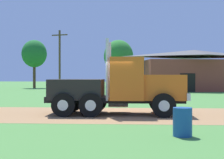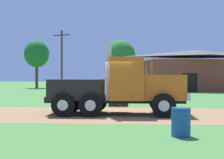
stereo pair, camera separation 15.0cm
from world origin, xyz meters
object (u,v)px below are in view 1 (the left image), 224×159
(steel_barrel, at_px, (182,122))
(shed_building, at_px, (194,71))
(utility_pole_near, at_px, (60,59))
(truck_foreground_white, at_px, (119,88))

(steel_barrel, bearing_deg, shed_building, 78.48)
(utility_pole_near, bearing_deg, shed_building, 2.43)
(shed_building, relative_size, utility_pole_near, 1.80)
(steel_barrel, height_order, utility_pole_near, utility_pole_near)
(truck_foreground_white, height_order, steel_barrel, truck_foreground_white)
(truck_foreground_white, relative_size, steel_barrel, 7.62)
(steel_barrel, relative_size, utility_pole_near, 0.11)
(truck_foreground_white, xyz_separation_m, shed_building, (8.55, 25.78, 1.23))
(steel_barrel, height_order, shed_building, shed_building)
(truck_foreground_white, relative_size, shed_building, 0.48)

